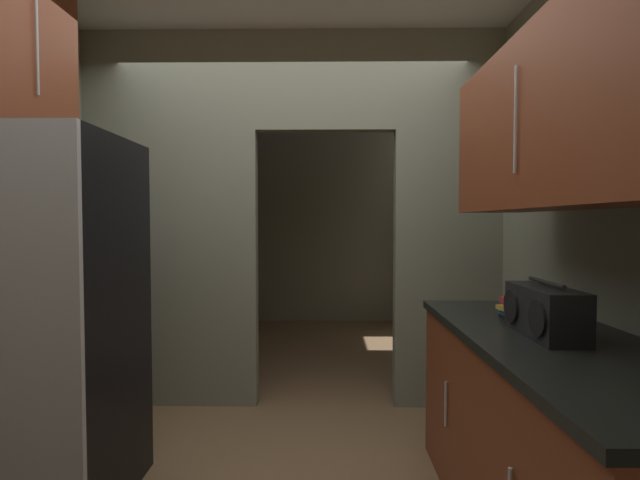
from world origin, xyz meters
TOP-DOWN VIEW (x-y plane):
  - kitchen_partition at (-0.08, 1.28)m, footprint 3.04×0.12m
  - adjoining_room_shell at (0.00, 3.31)m, footprint 3.04×3.08m
  - refrigerator at (-1.09, 0.01)m, footprint 0.74×0.78m
  - lower_cabinet_run at (1.17, -0.32)m, footprint 0.70×1.85m
  - upper_cabinet_counterside at (1.17, -0.32)m, footprint 0.36×1.66m
  - upper_cabinet_fridgeside at (-1.34, 0.11)m, footprint 0.36×0.81m
  - boombox at (1.14, -0.28)m, footprint 0.18×0.43m
  - book_stack at (1.14, 0.04)m, footprint 0.15×0.17m

SIDE VIEW (x-z plane):
  - lower_cabinet_run at x=1.17m, z-range 0.00..0.89m
  - refrigerator at x=-1.09m, z-range 0.00..1.76m
  - book_stack at x=1.14m, z-range 0.89..1.00m
  - boombox at x=1.14m, z-range 0.88..1.11m
  - adjoining_room_shell at x=0.00m, z-range 0.00..2.73m
  - kitchen_partition at x=-0.08m, z-range 0.12..2.85m
  - upper_cabinet_counterside at x=1.17m, z-range 1.41..2.11m
  - upper_cabinet_fridgeside at x=-1.34m, z-range 1.79..2.71m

